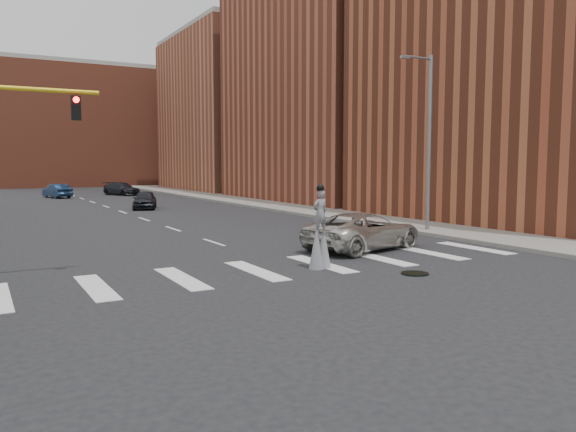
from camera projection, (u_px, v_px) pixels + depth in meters
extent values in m
plane|color=black|center=(304.00, 272.00, 18.50)|extent=(160.00, 160.00, 0.00)
cube|color=slate|center=(279.00, 206.00, 46.29)|extent=(5.00, 90.00, 0.18)
cylinder|color=black|center=(415.00, 273.00, 18.21)|extent=(0.90, 0.90, 0.04)
cube|color=brown|center=(541.00, 44.00, 35.08)|extent=(16.00, 20.00, 22.00)
cube|color=#9A4730|center=(341.00, 76.00, 54.12)|extent=(16.00, 22.00, 24.00)
cube|color=#B75F43|center=(239.00, 115.00, 75.17)|extent=(16.00, 22.00, 20.00)
cube|color=#9A4730|center=(84.00, 128.00, 88.37)|extent=(26.00, 14.00, 18.00)
cylinder|color=slate|center=(429.00, 145.00, 28.62)|extent=(0.20, 0.20, 9.00)
cylinder|color=slate|center=(419.00, 58.00, 27.83)|extent=(1.80, 0.12, 0.12)
cube|color=slate|center=(405.00, 57.00, 27.40)|extent=(0.50, 0.18, 0.12)
cylinder|color=gold|center=(7.00, 88.00, 16.48)|extent=(5.20, 0.14, 0.14)
cube|color=black|center=(76.00, 108.00, 17.45)|extent=(0.28, 0.18, 0.75)
cylinder|color=#FF0C0C|center=(76.00, 100.00, 17.34)|extent=(0.18, 0.06, 0.18)
cylinder|color=#352215|center=(323.00, 251.00, 19.23)|extent=(0.07, 0.07, 1.15)
cylinder|color=#352215|center=(316.00, 252.00, 19.03)|extent=(0.07, 0.07, 1.15)
cone|color=slate|center=(324.00, 247.00, 19.21)|extent=(0.52, 0.52, 1.44)
cone|color=slate|center=(316.00, 248.00, 19.02)|extent=(0.52, 0.52, 1.44)
imported|color=slate|center=(320.00, 213.00, 19.00)|extent=(0.61, 0.45, 1.55)
sphere|color=black|center=(320.00, 188.00, 18.92)|extent=(0.26, 0.26, 0.26)
cylinder|color=black|center=(320.00, 189.00, 18.93)|extent=(0.34, 0.34, 0.02)
cube|color=gold|center=(318.00, 200.00, 19.07)|extent=(0.22, 0.05, 0.10)
imported|color=beige|center=(364.00, 231.00, 23.35)|extent=(6.02, 3.88, 1.54)
imported|color=black|center=(145.00, 200.00, 43.96)|extent=(2.93, 4.50, 1.42)
imported|color=#152A49|center=(57.00, 191.00, 57.74)|extent=(2.60, 4.59, 1.43)
imported|color=black|center=(122.00, 189.00, 62.57)|extent=(3.79, 5.34, 1.44)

